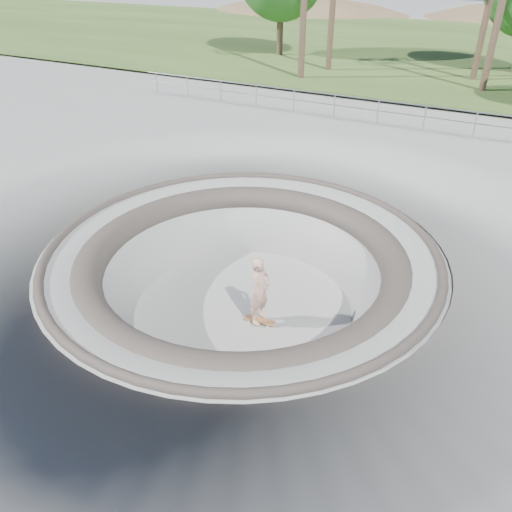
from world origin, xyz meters
The scene contains 7 objects.
ground centered at (0.00, 0.00, 0.00)m, with size 180.00×180.00×0.00m, color gray.
skate_bowl centered at (0.00, 0.00, -1.83)m, with size 14.00×14.00×4.10m.
grass_strip centered at (0.00, 34.00, 0.22)m, with size 180.00×36.00×0.12m.
distant_hills centered at (3.78, 57.17, -7.02)m, with size 103.20×45.00×28.60m.
safety_railing centered at (0.00, 12.00, 0.69)m, with size 25.00×0.06×1.03m.
skateboard centered at (0.72, -0.38, -1.83)m, with size 0.85×0.32×0.09m.
skater centered at (0.72, -0.38, -0.85)m, with size 0.70×0.46×1.92m, color #D39F88.
Camera 1 is at (5.59, -9.69, 6.61)m, focal length 35.00 mm.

